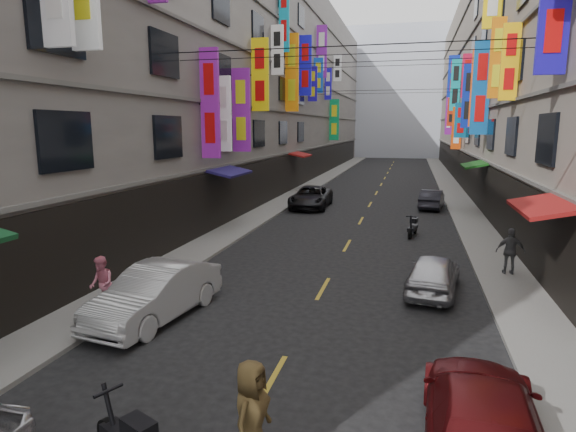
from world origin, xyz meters
The scene contains 18 objects.
sidewalk_left centered at (-6.00, 42.00, 0.06)m, with size 2.00×90.00×0.12m, color slate.
sidewalk_right centered at (6.00, 42.00, 0.06)m, with size 2.00×90.00×0.12m, color slate.
building_row_left centered at (-11.99, 42.00, 9.49)m, with size 10.14×90.00×19.00m.
building_row_right centered at (11.99, 42.00, 9.49)m, with size 10.14×90.00×19.00m.
haze_block centered at (0.00, 92.00, 11.00)m, with size 18.00×8.00×22.00m, color silver.
shop_signage centered at (-0.23, 34.91, 9.09)m, with size 14.00×55.00×12.36m.
street_awnings centered at (-1.26, 26.00, 3.00)m, with size 13.99×35.20×0.41m.
overhead_cables centered at (0.00, 30.00, 8.80)m, with size 14.00×38.04×1.24m.
lane_markings centered at (0.00, 39.00, 0.00)m, with size 0.12×80.20×0.01m.
scooter_far_right centered at (2.83, 26.70, 0.44)m, with size 0.61×1.79×1.14m.
car_left_mid centered at (-3.99, 14.39, 0.74)m, with size 1.56×4.48×1.48m, color silver.
car_left_far centered at (-3.65, 33.69, 0.70)m, with size 2.33×5.05×1.40m, color black.
car_right_near centered at (3.88, 10.61, 0.66)m, with size 1.85×4.54×1.32m, color #560E11.
car_right_mid centered at (3.45, 18.49, 0.63)m, with size 1.49×3.71×1.26m, color #BAB9BE.
car_right_far centered at (4.00, 35.28, 0.62)m, with size 1.31×3.76×1.24m, color #26262D.
pedestrian_lfar centered at (-5.57, 14.24, 0.91)m, with size 0.76×0.52×1.57m, color pink.
pedestrian_rfar centered at (6.10, 20.84, 0.94)m, with size 0.96×0.55×1.64m, color #545456.
pedestrian_crossing centered at (0.43, 9.44, 0.88)m, with size 0.86×0.59×1.76m, color brown.
Camera 1 is at (2.61, 3.16, 5.18)m, focal length 30.00 mm.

